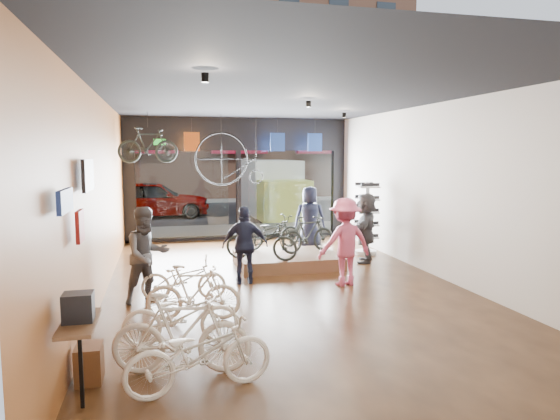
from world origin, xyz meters
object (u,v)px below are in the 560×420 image
object	(u,v)px
display_platform	(287,260)
customer_5	(366,228)
customer_1	(147,255)
customer_3	(345,242)
floor_bike_3	(193,293)
penny_farthing	(233,161)
floor_bike_1	(181,334)
display_bike_left	(261,241)
floor_bike_0	(199,354)
floor_bike_4	(184,279)
customer_2	(245,245)
sunglasses_rack	(366,218)
customer_4	(310,218)
street_car	(154,199)
hung_bike	(148,145)
display_bike_right	(272,232)
display_bike_mid	(308,234)
floor_bike_2	(181,315)
box_truck	(274,189)

from	to	relation	value
display_platform	customer_5	bearing A→B (deg)	0.38
customer_1	customer_3	bearing A→B (deg)	-20.75
floor_bike_3	penny_farthing	world-z (taller)	penny_farthing
customer_3	customer_5	world-z (taller)	customer_3
floor_bike_1	customer_1	bearing A→B (deg)	18.95
floor_bike_3	display_bike_left	xyz separation A→B (m)	(1.71, 2.94, 0.28)
customer_3	customer_1	bearing A→B (deg)	-3.50
floor_bike_0	floor_bike_4	size ratio (longest dim) A/B	1.10
customer_2	customer_3	bearing A→B (deg)	170.62
display_bike_left	sunglasses_rack	bearing A→B (deg)	-37.69
display_bike_left	customer_5	xyz separation A→B (m)	(2.76, 0.53, 0.13)
floor_bike_1	display_platform	size ratio (longest dim) A/B	0.71
customer_4	sunglasses_rack	distance (m)	1.58
floor_bike_4	street_car	bearing A→B (deg)	9.77
customer_3	customer_4	size ratio (longest dim) A/B	1.00
customer_2	hung_bike	xyz separation A→B (m)	(-1.97, 3.77, 2.11)
customer_3	floor_bike_1	bearing A→B (deg)	36.96
display_bike_left	customer_4	xyz separation A→B (m)	(1.84, 2.28, 0.16)
display_bike_right	customer_1	size ratio (longest dim) A/B	0.92
floor_bike_0	display_bike_mid	size ratio (longest dim) A/B	1.13
customer_4	display_bike_mid	bearing A→B (deg)	86.57
floor_bike_2	sunglasses_rack	xyz separation A→B (m)	(5.11, 5.39, 0.55)
floor_bike_2	floor_bike_4	distance (m)	2.20
customer_3	hung_bike	bearing A→B (deg)	-56.29
display_bike_left	floor_bike_1	bearing A→B (deg)	-173.89
floor_bike_0	customer_3	distance (m)	5.19
street_car	customer_4	size ratio (longest dim) A/B	2.55
customer_4	sunglasses_rack	xyz separation A→B (m)	(1.32, -0.85, 0.07)
floor_bike_1	customer_3	size ratio (longest dim) A/B	0.94
floor_bike_4	hung_bike	size ratio (longest dim) A/B	0.98
floor_bike_0	display_bike_mid	distance (m)	6.79
street_car	floor_bike_1	world-z (taller)	street_car
floor_bike_0	display_bike_left	world-z (taller)	display_bike_left
floor_bike_0	penny_farthing	xyz separation A→B (m)	(1.67, 8.95, 2.05)
customer_1	sunglasses_rack	xyz separation A→B (m)	(5.62, 3.20, 0.10)
customer_4	customer_5	distance (m)	1.97
customer_1	floor_bike_0	bearing A→B (deg)	-105.60
floor_bike_3	display_bike_mid	bearing A→B (deg)	-30.37
display_bike_right	hung_bike	size ratio (longest dim) A/B	1.02
floor_bike_3	display_bike_mid	world-z (taller)	display_bike_mid
customer_2	customer_5	size ratio (longest dim) A/B	0.93
box_truck	customer_4	size ratio (longest dim) A/B	3.38
display_platform	hung_bike	world-z (taller)	hung_bike
display_platform	display_bike_mid	distance (m)	0.81
floor_bike_1	floor_bike_3	size ratio (longest dim) A/B	1.12
display_bike_right	floor_bike_0	bearing A→B (deg)	143.83
customer_5	hung_bike	xyz separation A→B (m)	(-5.24, 2.40, 2.06)
sunglasses_rack	penny_farthing	distance (m)	4.19
box_truck	floor_bike_2	xyz separation A→B (m)	(-4.46, -13.69, -0.78)
display_platform	display_bike_right	world-z (taller)	display_bike_right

